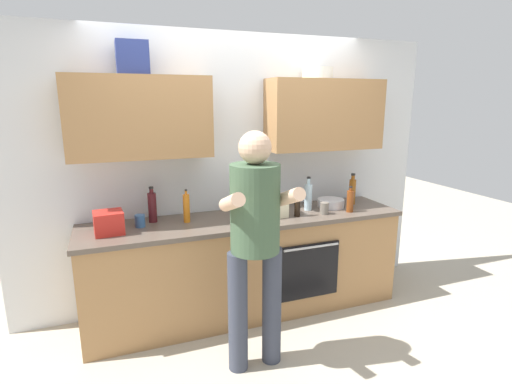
# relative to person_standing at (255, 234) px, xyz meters

# --- Properties ---
(ground_plane) EXTENTS (12.00, 12.00, 0.00)m
(ground_plane) POSITION_rel_person_standing_xyz_m (0.20, 0.75, -1.02)
(ground_plane) COLOR #B2A893
(back_wall_unit) EXTENTS (4.00, 0.38, 2.50)m
(back_wall_unit) POSITION_rel_person_standing_xyz_m (0.20, 1.02, 0.47)
(back_wall_unit) COLOR silver
(back_wall_unit) RESTS_ON ground
(counter) EXTENTS (2.84, 0.67, 0.90)m
(counter) POSITION_rel_person_standing_xyz_m (0.20, 0.74, -0.57)
(counter) COLOR #A37547
(counter) RESTS_ON ground
(person_standing) EXTENTS (0.49, 0.45, 1.72)m
(person_standing) POSITION_rel_person_standing_xyz_m (0.00, 0.00, 0.00)
(person_standing) COLOR #383D4C
(person_standing) RESTS_ON ground
(bottle_soy) EXTENTS (0.05, 0.05, 0.26)m
(bottle_soy) POSITION_rel_person_standing_xyz_m (0.63, 0.63, -0.01)
(bottle_soy) COLOR black
(bottle_soy) RESTS_ON counter
(bottle_vinegar) EXTENTS (0.06, 0.06, 0.24)m
(bottle_vinegar) POSITION_rel_person_standing_xyz_m (1.15, 0.59, -0.01)
(bottle_vinegar) COLOR brown
(bottle_vinegar) RESTS_ON counter
(bottle_water) EXTENTS (0.07, 0.07, 0.32)m
(bottle_water) POSITION_rel_person_standing_xyz_m (0.82, 0.78, 0.01)
(bottle_water) COLOR silver
(bottle_water) RESTS_ON counter
(bottle_wine) EXTENTS (0.07, 0.07, 0.31)m
(bottle_wine) POSITION_rel_person_standing_xyz_m (-0.59, 0.91, 0.01)
(bottle_wine) COLOR #471419
(bottle_wine) RESTS_ON counter
(bottle_juice) EXTENTS (0.06, 0.06, 0.28)m
(bottle_juice) POSITION_rel_person_standing_xyz_m (-0.32, 0.80, 0.01)
(bottle_juice) COLOR orange
(bottle_juice) RESTS_ON counter
(bottle_syrup) EXTENTS (0.07, 0.07, 0.31)m
(bottle_syrup) POSITION_rel_person_standing_xyz_m (1.33, 0.82, 0.02)
(bottle_syrup) COLOR #8C4C14
(bottle_syrup) RESTS_ON counter
(cup_stoneware) EXTENTS (0.08, 0.08, 0.11)m
(cup_stoneware) POSITION_rel_person_standing_xyz_m (0.89, 0.61, -0.06)
(cup_stoneware) COLOR slate
(cup_stoneware) RESTS_ON counter
(cup_ceramic) EXTENTS (0.07, 0.07, 0.10)m
(cup_ceramic) POSITION_rel_person_standing_xyz_m (0.16, 0.91, -0.07)
(cup_ceramic) COLOR #BF4C47
(cup_ceramic) RESTS_ON counter
(cup_tea) EXTENTS (0.08, 0.08, 0.10)m
(cup_tea) POSITION_rel_person_standing_xyz_m (-0.70, 0.81, -0.07)
(cup_tea) COLOR #33598C
(cup_tea) RESTS_ON counter
(mixing_bowl) EXTENTS (0.26, 0.26, 0.08)m
(mixing_bowl) POSITION_rel_person_standing_xyz_m (1.07, 0.79, -0.08)
(mixing_bowl) COLOR silver
(mixing_bowl) RESTS_ON counter
(potted_herb) EXTENTS (0.20, 0.20, 0.29)m
(potted_herb) POSITION_rel_person_standing_xyz_m (0.13, 0.63, 0.05)
(potted_herb) COLOR #9E6647
(potted_herb) RESTS_ON counter
(grocery_bag_crisps) EXTENTS (0.23, 0.22, 0.17)m
(grocery_bag_crisps) POSITION_rel_person_standing_xyz_m (-0.94, 0.72, -0.03)
(grocery_bag_crisps) COLOR red
(grocery_bag_crisps) RESTS_ON counter
(grocery_bag_rice) EXTENTS (0.23, 0.16, 0.17)m
(grocery_bag_rice) POSITION_rel_person_standing_xyz_m (0.43, 0.68, -0.03)
(grocery_bag_rice) COLOR beige
(grocery_bag_rice) RESTS_ON counter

